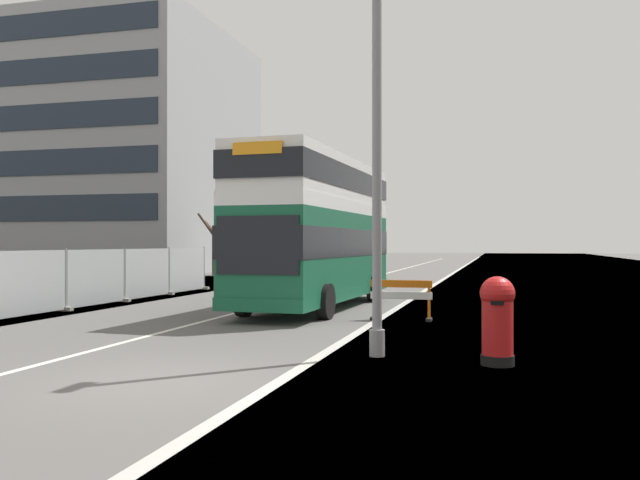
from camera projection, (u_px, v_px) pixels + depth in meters
name	position (u px, v px, depth m)	size (l,w,h in m)	color
ground	(196.00, 385.00, 10.31)	(140.00, 280.00, 0.10)	#565451
double_decker_bus	(317.00, 229.00, 22.11)	(3.03, 10.42, 4.86)	#145638
lamppost_foreground	(377.00, 152.00, 12.63)	(0.29, 0.70, 8.12)	gray
red_pillar_postbox	(497.00, 316.00, 11.70)	(0.60, 0.60, 1.54)	black
roadworks_barrier	(401.00, 295.00, 18.51)	(1.69, 0.45, 1.10)	orange
construction_site_fence	(97.00, 278.00, 22.78)	(0.44, 17.20, 1.96)	#A8AAAD
car_oncoming_near	(321.00, 262.00, 40.83)	(1.96, 4.32, 2.12)	slate
car_receding_mid	(341.00, 259.00, 47.64)	(2.02, 4.09, 2.05)	gray
bare_tree_far_verge_near	(215.00, 245.00, 44.69)	(2.35, 2.24, 4.50)	#4C3D2D
backdrop_office_block	(98.00, 154.00, 54.09)	(21.43, 17.49, 18.47)	#9EA0A3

